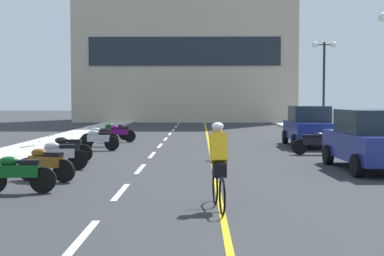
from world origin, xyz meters
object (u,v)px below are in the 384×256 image
at_px(motorcycle_4, 45,163).
at_px(motorcycle_7, 314,142).
at_px(motorcycle_6, 67,148).
at_px(motorcycle_10, 118,133).
at_px(street_lamp_far, 324,67).
at_px(motorcycle_5, 59,155).
at_px(parked_car_mid, 309,126).
at_px(motorcycle_3, 17,173).
at_px(motorcycle_9, 99,136).
at_px(motorcycle_11, 113,131).
at_px(cyclist_rider, 219,164).
at_px(parked_car_near, 370,140).
at_px(motorcycle_8, 98,139).

bearing_deg(motorcycle_4, motorcycle_7, 38.45).
bearing_deg(motorcycle_6, motorcycle_10, 86.43).
relative_size(street_lamp_far, motorcycle_4, 3.29).
relative_size(street_lamp_far, motorcycle_5, 3.24).
distance_m(parked_car_mid, motorcycle_5, 12.21).
relative_size(motorcycle_3, motorcycle_7, 1.00).
bearing_deg(motorcycle_5, motorcycle_4, -84.16).
distance_m(motorcycle_5, motorcycle_6, 2.08).
height_order(motorcycle_6, motorcycle_9, same).
bearing_deg(motorcycle_10, street_lamp_far, 28.13).
distance_m(motorcycle_6, motorcycle_7, 9.23).
bearing_deg(motorcycle_3, motorcycle_6, 93.54).
relative_size(motorcycle_11, cyclist_rider, 0.95).
bearing_deg(parked_car_mid, parked_car_near, -88.45).
bearing_deg(motorcycle_6, parked_car_near, -10.93).
relative_size(motorcycle_8, motorcycle_9, 1.00).
distance_m(parked_car_mid, motorcycle_10, 9.12).
bearing_deg(motorcycle_3, parked_car_near, 23.89).
bearing_deg(motorcycle_8, motorcycle_10, 87.28).
height_order(motorcycle_11, cyclist_rider, cyclist_rider).
distance_m(motorcycle_4, motorcycle_9, 9.96).
height_order(motorcycle_6, motorcycle_10, same).
xyz_separation_m(motorcycle_10, cyclist_rider, (4.36, -15.54, 0.41)).
distance_m(parked_car_near, motorcycle_8, 10.95).
xyz_separation_m(motorcycle_4, motorcycle_8, (-0.17, 8.09, 0.00)).
bearing_deg(motorcycle_9, cyclist_rider, -69.91).
relative_size(motorcycle_3, motorcycle_4, 1.03).
bearing_deg(street_lamp_far, parked_car_near, -98.23).
relative_size(parked_car_near, parked_car_mid, 1.01).
height_order(motorcycle_3, motorcycle_11, same).
distance_m(motorcycle_3, motorcycle_10, 13.97).
distance_m(street_lamp_far, motorcycle_4, 21.87).
bearing_deg(parked_car_mid, motorcycle_3, -126.98).
relative_size(motorcycle_7, motorcycle_10, 1.04).
height_order(motorcycle_4, motorcycle_5, same).
bearing_deg(motorcycle_6, motorcycle_4, -83.43).
distance_m(parked_car_mid, cyclist_rider, 14.29).
bearing_deg(motorcycle_7, motorcycle_5, -152.11).
xyz_separation_m(motorcycle_6, cyclist_rider, (4.87, -7.52, 0.41)).
bearing_deg(motorcycle_7, motorcycle_9, 159.76).
relative_size(motorcycle_6, motorcycle_8, 1.00).
bearing_deg(cyclist_rider, parked_car_mid, 71.56).
height_order(motorcycle_3, motorcycle_8, same).
relative_size(parked_car_near, motorcycle_3, 2.51).
height_order(motorcycle_4, motorcycle_10, same).
relative_size(parked_car_mid, motorcycle_4, 2.57).
distance_m(motorcycle_6, motorcycle_10, 8.04).
xyz_separation_m(parked_car_mid, motorcycle_8, (-9.08, -2.12, -0.44)).
xyz_separation_m(motorcycle_3, motorcycle_7, (8.51, 8.44, 0.00)).
bearing_deg(motorcycle_3, motorcycle_7, 44.75).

